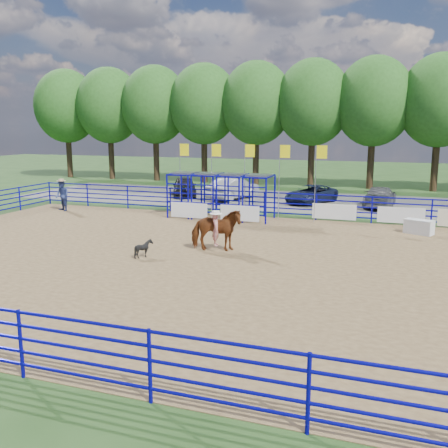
{
  "coord_description": "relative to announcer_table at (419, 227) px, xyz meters",
  "views": [
    {
      "loc": [
        7.19,
        -17.77,
        5.2
      ],
      "look_at": [
        0.65,
        1.0,
        1.3
      ],
      "focal_mm": 40.0,
      "sensor_mm": 36.0,
      "label": 1
    }
  ],
  "objects": [
    {
      "name": "car_a",
      "position": [
        -16.34,
        8.81,
        0.36
      ],
      "size": [
        3.3,
        4.55,
        1.44
      ],
      "primitive_type": "imported",
      "rotation": [
        0.0,
        0.0,
        0.43
      ],
      "color": "black",
      "rests_on": "gravel_strip"
    },
    {
      "name": "arena_dirt",
      "position": [
        -8.35,
        -7.91,
        -0.36
      ],
      "size": [
        30.0,
        20.0,
        0.02
      ],
      "primitive_type": "cube",
      "color": "olive",
      "rests_on": "ground"
    },
    {
      "name": "chute_assembly",
      "position": [
        -10.25,
        0.93,
        0.89
      ],
      "size": [
        19.32,
        2.41,
        4.2
      ],
      "color": "#0B08B4",
      "rests_on": "ground"
    },
    {
      "name": "horse_and_rider",
      "position": [
        -8.21,
        -6.44,
        0.61
      ],
      "size": [
        2.32,
        1.47,
        2.4
      ],
      "color": "brown",
      "rests_on": "arena_dirt"
    },
    {
      "name": "calf",
      "position": [
        -10.58,
        -8.41,
        0.02
      ],
      "size": [
        0.8,
        0.74,
        0.74
      ],
      "primitive_type": "imported",
      "rotation": [
        0.0,
        0.0,
        1.83
      ],
      "color": "black",
      "rests_on": "arena_dirt"
    },
    {
      "name": "car_d",
      "position": [
        -2.14,
        8.16,
        0.3
      ],
      "size": [
        2.09,
        4.67,
        1.33
      ],
      "primitive_type": "imported",
      "rotation": [
        0.0,
        0.0,
        3.09
      ],
      "color": "#545456",
      "rests_on": "gravel_strip"
    },
    {
      "name": "announcer_table",
      "position": [
        0.0,
        0.0,
        0.0
      ],
      "size": [
        1.46,
        1.11,
        0.71
      ],
      "primitive_type": "cube",
      "rotation": [
        0.0,
        0.0,
        -0.43
      ],
      "color": "silver",
      "rests_on": "arena_dirt"
    },
    {
      "name": "ground",
      "position": [
        -8.35,
        -7.91,
        -0.37
      ],
      "size": [
        120.0,
        120.0,
        0.0
      ],
      "primitive_type": "plane",
      "color": "#2D4E1F",
      "rests_on": "ground"
    },
    {
      "name": "car_b",
      "position": [
        -12.31,
        8.39,
        0.41
      ],
      "size": [
        2.87,
        4.93,
        1.54
      ],
      "primitive_type": "imported",
      "rotation": [
        0.0,
        0.0,
        2.86
      ],
      "color": "gray",
      "rests_on": "gravel_strip"
    },
    {
      "name": "gravel_strip",
      "position": [
        -8.35,
        9.09,
        -0.37
      ],
      "size": [
        40.0,
        10.0,
        0.01
      ],
      "primitive_type": "cube",
      "color": "#68675C",
      "rests_on": "ground"
    },
    {
      "name": "spectator_cowboy",
      "position": [
        -20.71,
        -0.06,
        0.63
      ],
      "size": [
        1.16,
        1.07,
        1.97
      ],
      "color": "navy",
      "rests_on": "arena_dirt"
    },
    {
      "name": "perimeter_fence",
      "position": [
        -8.35,
        -7.91,
        0.38
      ],
      "size": [
        30.1,
        20.1,
        1.5
      ],
      "color": "#0B08B4",
      "rests_on": "ground"
    },
    {
      "name": "car_c",
      "position": [
        -6.68,
        8.36,
        0.25
      ],
      "size": [
        3.57,
        4.85,
        1.22
      ],
      "primitive_type": "imported",
      "rotation": [
        0.0,
        0.0,
        -0.4
      ],
      "color": "#161D39",
      "rests_on": "gravel_strip"
    },
    {
      "name": "treeline",
      "position": [
        -8.35,
        18.09,
        7.16
      ],
      "size": [
        56.4,
        6.4,
        11.24
      ],
      "color": "#3F2B19",
      "rests_on": "ground"
    }
  ]
}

